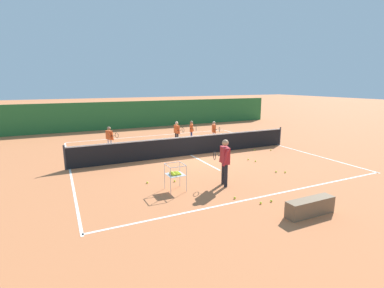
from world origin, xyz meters
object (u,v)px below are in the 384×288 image
Objects in this scene: tennis_ball_5 at (276,172)px; courtside_bench at (310,207)px; student_0 at (110,137)px; tennis_ball_6 at (255,161)px; tennis_ball_10 at (248,159)px; tennis_ball_4 at (175,181)px; student_1 at (177,131)px; ball_cart at (175,174)px; tennis_ball_0 at (285,172)px; student_2 at (192,129)px; tennis_ball_8 at (261,203)px; tennis_ball_9 at (255,150)px; tennis_ball_3 at (271,150)px; tennis_net at (191,145)px; instructor at (225,158)px; student_3 at (214,130)px; tennis_ball_2 at (235,198)px; tennis_ball_7 at (147,183)px; tennis_ball_1 at (271,201)px.

tennis_ball_5 is 0.05× the size of courtside_bench.
student_0 is 19.59× the size of tennis_ball_6.
tennis_ball_6 is 5.39m from courtside_bench.
tennis_ball_4 is at bearing -162.68° from tennis_ball_10.
tennis_ball_4 is 1.00× the size of tennis_ball_6.
tennis_ball_6 is at bearing -70.60° from student_1.
ball_cart is 4.75m from tennis_ball_0.
tennis_ball_6 is (0.69, -5.38, -0.75)m from student_2.
student_2 reaches higher than tennis_ball_8.
tennis_ball_0 is 1.85m from tennis_ball_6.
tennis_ball_4 is 6.38m from tennis_ball_9.
tennis_ball_3 is 7.67m from courtside_bench.
tennis_ball_5 is at bearing -86.43° from student_2.
student_2 is at bearing 63.86° from tennis_net.
instructor is at bearing -138.21° from tennis_ball_9.
tennis_ball_8 is at bearing -48.76° from ball_cart.
student_1 is 7.21m from tennis_ball_0.
student_3 is at bearing 83.91° from tennis_ball_5.
tennis_ball_2 is at bearing -106.68° from student_2.
tennis_net is 170.48× the size of tennis_ball_10.
tennis_ball_2 is at bearing -46.50° from ball_cart.
ball_cart is at bearing -110.52° from tennis_ball_4.
tennis_ball_0 is (1.84, -6.93, -0.79)m from student_1.
student_3 is at bearing -13.44° from student_1.
tennis_ball_2 is at bearing -50.61° from tennis_ball_7.
instructor is 6.22m from tennis_ball_3.
tennis_ball_5 is (4.41, 0.04, -0.55)m from ball_cart.
tennis_ball_1 is 1.00× the size of tennis_ball_5.
tennis_ball_7 is at bearing 122.58° from ball_cart.
tennis_ball_7 is (-0.66, 1.04, -0.55)m from ball_cart.
ball_cart is at bearing -159.94° from tennis_ball_6.
student_0 is 19.59× the size of tennis_ball_5.
ball_cart is at bearing -149.61° from tennis_ball_9.
ball_cart is at bearing 133.50° from tennis_ball_2.
tennis_ball_9 is (6.04, 3.54, -0.55)m from ball_cart.
tennis_ball_1 and tennis_ball_6 have the same top height.
ball_cart is 13.22× the size of tennis_ball_6.
student_2 is at bearing 73.32° from tennis_ball_2.
instructor is 7.19m from student_1.
student_0 is 19.59× the size of tennis_ball_0.
tennis_ball_2 is at bearing -153.11° from tennis_ball_5.
tennis_net is at bearing 87.86° from tennis_ball_1.
tennis_ball_3 and tennis_ball_8 have the same top height.
student_1 is at bearing 82.14° from tennis_net.
courtside_bench reaches higher than tennis_ball_0.
instructor reaches higher than student_2.
tennis_ball_0 is 1.00× the size of tennis_ball_2.
tennis_ball_4 is (-2.59, -6.02, -0.79)m from student_1.
ball_cart is at bearing -179.42° from tennis_ball_5.
tennis_ball_10 is (1.67, -4.69, -0.79)m from student_1.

